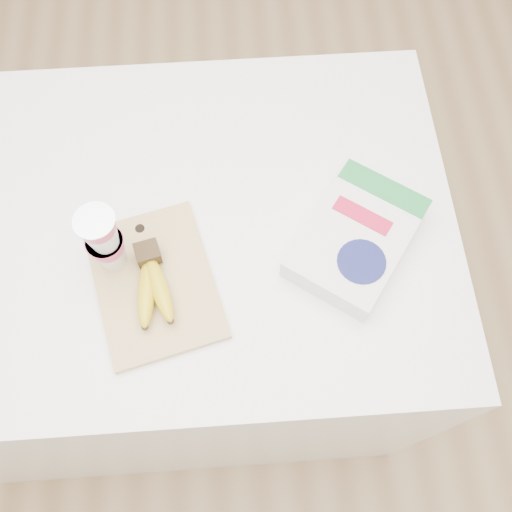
{
  "coord_description": "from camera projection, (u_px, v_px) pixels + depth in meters",
  "views": [
    {
      "loc": [
        0.19,
        -0.59,
        2.06
      ],
      "look_at": [
        0.22,
        -0.12,
        1.02
      ],
      "focal_mm": 40.0,
      "sensor_mm": 36.0,
      "label": 1
    }
  ],
  "objects": [
    {
      "name": "room",
      "position": [
        111.0,
        109.0,
        0.89
      ],
      "size": [
        4.0,
        4.0,
        4.0
      ],
      "color": "tan",
      "rests_on": "ground"
    },
    {
      "name": "yogurt_stack",
      "position": [
        104.0,
        240.0,
        1.08
      ],
      "size": [
        0.08,
        0.08,
        0.18
      ],
      "color": "white",
      "rests_on": "cutting_board"
    },
    {
      "name": "cereal_box",
      "position": [
        356.0,
        238.0,
        1.17
      ],
      "size": [
        0.32,
        0.35,
        0.06
      ],
      "rotation": [
        0.0,
        0.0,
        -0.62
      ],
      "color": "white",
      "rests_on": "table"
    },
    {
      "name": "bananas",
      "position": [
        152.0,
        284.0,
        1.12
      ],
      "size": [
        0.09,
        0.19,
        0.05
      ],
      "color": "#382816",
      "rests_on": "cutting_board"
    },
    {
      "name": "table",
      "position": [
        179.0,
        299.0,
        1.67
      ],
      "size": [
        1.31,
        0.87,
        0.98
      ],
      "primitive_type": "cube",
      "color": "white",
      "rests_on": "ground"
    },
    {
      "name": "cutting_board",
      "position": [
        155.0,
        282.0,
        1.15
      ],
      "size": [
        0.3,
        0.36,
        0.02
      ],
      "primitive_type": "cube",
      "rotation": [
        0.0,
        0.0,
        0.25
      ],
      "color": "tan",
      "rests_on": "table"
    }
  ]
}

